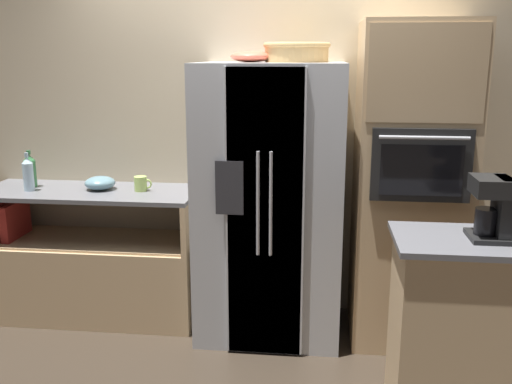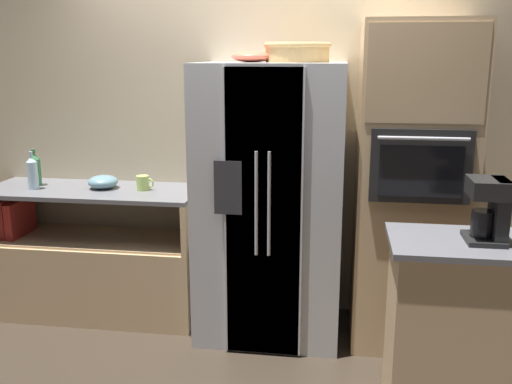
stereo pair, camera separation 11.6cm
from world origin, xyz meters
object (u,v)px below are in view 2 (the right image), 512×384
object	(u,v)px
refrigerator	(271,203)
wall_oven	(411,187)
coffee_maker	(491,208)
mixing_bowl	(103,182)
bottle_short	(35,169)
mug	(143,183)
fruit_bowl	(252,56)
bottle_tall	(32,172)
wicker_basket	(297,51)

from	to	relation	value
refrigerator	wall_oven	distance (m)	0.91
refrigerator	coffee_maker	world-z (taller)	refrigerator
mixing_bowl	coffee_maker	xyz separation A→B (m)	(2.36, -0.99, 0.17)
refrigerator	bottle_short	size ratio (longest dim) A/B	6.84
mug	coffee_maker	world-z (taller)	coffee_maker
refrigerator	bottle_short	distance (m)	1.74
mug	fruit_bowl	bearing A→B (deg)	-5.00
fruit_bowl	bottle_short	world-z (taller)	fruit_bowl
coffee_maker	bottle_short	bearing A→B (deg)	160.54
bottle_short	mixing_bowl	bearing A→B (deg)	-2.60
bottle_tall	mixing_bowl	world-z (taller)	bottle_tall
refrigerator	coffee_maker	bearing A→B (deg)	-37.30
mug	coffee_maker	xyz separation A→B (m)	(2.06, -0.98, 0.17)
wall_oven	wicker_basket	bearing A→B (deg)	176.83
wall_oven	bottle_short	size ratio (longest dim) A/B	7.79
bottle_tall	refrigerator	bearing A→B (deg)	-0.86
refrigerator	mug	bearing A→B (deg)	173.46
fruit_bowl	bottle_tall	distance (m)	1.74
fruit_bowl	mug	world-z (taller)	fruit_bowl
mixing_bowl	wicker_basket	bearing A→B (deg)	-1.67
bottle_short	wicker_basket	bearing A→B (deg)	-1.93
fruit_bowl	bottle_short	distance (m)	1.78
bottle_tall	mixing_bowl	distance (m)	0.49
wicker_basket	mug	size ratio (longest dim) A/B	3.41
mug	mixing_bowl	world-z (taller)	mug
bottle_short	fruit_bowl	bearing A→B (deg)	-3.69
fruit_bowl	coffee_maker	size ratio (longest dim) A/B	0.86
fruit_bowl	mixing_bowl	bearing A→B (deg)	175.79
mixing_bowl	coffee_maker	world-z (taller)	coffee_maker
mixing_bowl	wall_oven	bearing A→B (deg)	-2.20
bottle_short	mug	distance (m)	0.82
wall_oven	bottle_tall	world-z (taller)	wall_oven
bottle_short	coffee_maker	bearing A→B (deg)	-19.46
refrigerator	wall_oven	world-z (taller)	wall_oven
bottle_short	coffee_maker	world-z (taller)	coffee_maker
wicker_basket	fruit_bowl	world-z (taller)	wicker_basket
bottle_tall	mug	world-z (taller)	bottle_tall
refrigerator	wall_oven	size ratio (longest dim) A/B	0.88
wall_oven	bottle_short	distance (m)	2.62
wicker_basket	mug	xyz separation A→B (m)	(-1.06, 0.03, -0.89)
wall_oven	mug	world-z (taller)	wall_oven
wicker_basket	refrigerator	bearing A→B (deg)	-154.05
fruit_bowl	coffee_maker	world-z (taller)	fruit_bowl
mug	bottle_short	bearing A→B (deg)	177.56
wall_oven	mixing_bowl	size ratio (longest dim) A/B	9.78
coffee_maker	wicker_basket	bearing A→B (deg)	136.30
fruit_bowl	wall_oven	bearing A→B (deg)	-0.08
refrigerator	wicker_basket	xyz separation A→B (m)	(0.15, 0.08, 0.97)
mug	wicker_basket	bearing A→B (deg)	-1.54
refrigerator	bottle_tall	xyz separation A→B (m)	(-1.68, 0.03, 0.15)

